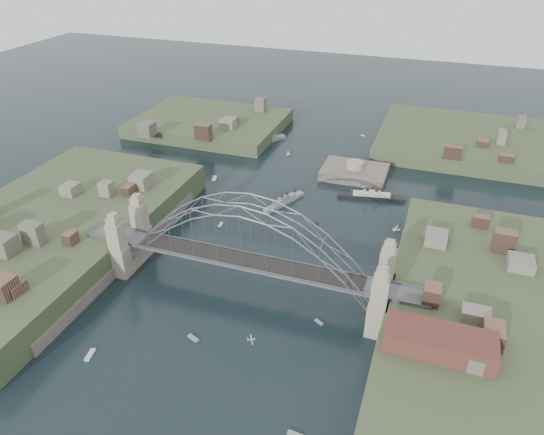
{
  "coord_description": "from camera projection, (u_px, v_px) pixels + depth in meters",
  "views": [
    {
      "loc": [
        37.31,
        -88.19,
        77.03
      ],
      "look_at": [
        0.0,
        18.0,
        10.0
      ],
      "focal_mm": 33.22,
      "sensor_mm": 36.0,
      "label": 1
    }
  ],
  "objects": [
    {
      "name": "small_boat_l",
      "position": [
        154.0,
        208.0,
        154.85
      ],
      "size": [
        2.66,
        2.82,
        1.43
      ],
      "color": "silver",
      "rests_on": "ground"
    },
    {
      "name": "small_boat_d",
      "position": [
        397.0,
        228.0,
        143.87
      ],
      "size": [
        2.22,
        1.31,
        2.38
      ],
      "color": "silver",
      "rests_on": "ground"
    },
    {
      "name": "small_boat_m",
      "position": [
        319.0,
        322.0,
        111.28
      ],
      "size": [
        2.28,
        1.74,
        0.45
      ],
      "color": "silver",
      "rests_on": "ground"
    },
    {
      "name": "ground",
      "position": [
        247.0,
        289.0,
        121.52
      ],
      "size": [
        500.0,
        500.0,
        0.0
      ],
      "primitive_type": "plane",
      "color": "black",
      "rests_on": "ground"
    },
    {
      "name": "wharf_shed",
      "position": [
        440.0,
        342.0,
        92.53
      ],
      "size": [
        20.0,
        8.0,
        4.0
      ],
      "primitive_type": "cube",
      "color": "#592D26",
      "rests_on": "shore_east"
    },
    {
      "name": "shore_east",
      "position": [
        504.0,
        339.0,
        104.19
      ],
      "size": [
        50.5,
        90.0,
        12.0
      ],
      "color": "#3C492C",
      "rests_on": "ground"
    },
    {
      "name": "small_boat_h",
      "position": [
        288.0,
        153.0,
        189.65
      ],
      "size": [
        1.37,
        1.98,
        2.38
      ],
      "color": "silver",
      "rests_on": "ground"
    },
    {
      "name": "small_boat_e",
      "position": [
        214.0,
        179.0,
        172.75
      ],
      "size": [
        2.31,
        4.13,
        0.45
      ],
      "color": "silver",
      "rests_on": "ground"
    },
    {
      "name": "finger_pier",
      "position": [
        396.0,
        429.0,
        87.36
      ],
      "size": [
        4.0,
        22.0,
        1.4
      ],
      "primitive_type": "cube",
      "color": "#545457",
      "rests_on": "ground"
    },
    {
      "name": "small_boat_a",
      "position": [
        220.0,
        225.0,
        146.62
      ],
      "size": [
        1.1,
        2.79,
        0.45
      ],
      "color": "silver",
      "rests_on": "ground"
    },
    {
      "name": "small_boat_f",
      "position": [
        295.0,
        190.0,
        165.45
      ],
      "size": [
        0.9,
        1.75,
        0.45
      ],
      "color": "silver",
      "rests_on": "ground"
    },
    {
      "name": "naval_cruiser_far",
      "position": [
        266.0,
        141.0,
        200.01
      ],
      "size": [
        11.8,
        16.85,
        6.17
      ],
      "color": "gray",
      "rests_on": "ground"
    },
    {
      "name": "bridge",
      "position": [
        246.0,
        247.0,
        115.22
      ],
      "size": [
        84.0,
        13.8,
        24.6
      ],
      "color": "#545457",
      "rests_on": "ground"
    },
    {
      "name": "shore_west",
      "position": [
        52.0,
        239.0,
        136.84
      ],
      "size": [
        50.5,
        90.0,
        12.0
      ],
      "color": "#3C492C",
      "rests_on": "ground"
    },
    {
      "name": "ocean_liner",
      "position": [
        371.0,
        196.0,
        160.3
      ],
      "size": [
        21.46,
        6.66,
        5.22
      ],
      "color": "black",
      "rests_on": "ground"
    },
    {
      "name": "aeroplane",
      "position": [
        251.0,
        340.0,
        99.45
      ],
      "size": [
        1.79,
        2.74,
        0.44
      ],
      "color": "#A2A4A8"
    },
    {
      "name": "small_boat_c",
      "position": [
        193.0,
        338.0,
        107.0
      ],
      "size": [
        3.02,
        2.0,
        0.45
      ],
      "color": "silver",
      "rests_on": "ground"
    },
    {
      "name": "fort_island",
      "position": [
        354.0,
        177.0,
        175.02
      ],
      "size": [
        22.0,
        16.0,
        9.4
      ],
      "color": "#60564C",
      "rests_on": "ground"
    },
    {
      "name": "small_boat_i",
      "position": [
        369.0,
        287.0,
        121.82
      ],
      "size": [
        2.66,
        1.9,
        0.45
      ],
      "color": "silver",
      "rests_on": "ground"
    },
    {
      "name": "small_boat_g",
      "position": [
        295.0,
        435.0,
        87.02
      ],
      "size": [
        2.83,
        1.14,
        0.45
      ],
      "color": "silver",
      "rests_on": "ground"
    },
    {
      "name": "headland_nw",
      "position": [
        210.0,
        128.0,
        213.94
      ],
      "size": [
        60.0,
        45.0,
        9.0
      ],
      "primitive_type": "cube",
      "color": "#3C492C",
      "rests_on": "ground"
    },
    {
      "name": "headland_ne",
      "position": [
        471.0,
        146.0,
        196.07
      ],
      "size": [
        70.0,
        55.0,
        9.5
      ],
      "primitive_type": "cube",
      "color": "#3C492C",
      "rests_on": "ground"
    },
    {
      "name": "naval_cruiser_near",
      "position": [
        284.0,
        201.0,
        157.5
      ],
      "size": [
        8.81,
        16.19,
        5.02
      ],
      "color": "gray",
      "rests_on": "ground"
    },
    {
      "name": "small_boat_j",
      "position": [
        90.0,
        355.0,
        102.95
      ],
      "size": [
        1.69,
        3.49,
        0.45
      ],
      "color": "silver",
      "rests_on": "ground"
    },
    {
      "name": "small_boat_b",
      "position": [
        315.0,
        223.0,
        147.42
      ],
      "size": [
        2.02,
        1.46,
        0.45
      ],
      "color": "silver",
      "rests_on": "ground"
    },
    {
      "name": "small_boat_k",
      "position": [
        363.0,
        136.0,
        206.95
      ],
      "size": [
        1.83,
        1.08,
        0.45
      ],
      "color": "silver",
      "rests_on": "ground"
    }
  ]
}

